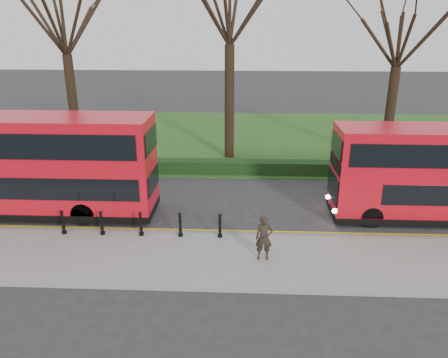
{
  "coord_description": "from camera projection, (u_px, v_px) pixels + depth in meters",
  "views": [
    {
      "loc": [
        2.91,
        -17.3,
        8.6
      ],
      "look_at": [
        2.1,
        0.5,
        2.0
      ],
      "focal_mm": 35.0,
      "sensor_mm": 36.0,
      "label": 1
    }
  ],
  "objects": [
    {
      "name": "kerb",
      "position": [
        173.0,
        233.0,
        18.35
      ],
      "size": [
        60.0,
        0.25,
        0.16
      ],
      "primitive_type": "cube",
      "color": "slate",
      "rests_on": "ground"
    },
    {
      "name": "pedestrian",
      "position": [
        264.0,
        238.0,
        16.0
      ],
      "size": [
        0.64,
        0.42,
        1.73
      ],
      "primitive_type": "imported",
      "rotation": [
        0.0,
        0.0,
        0.01
      ],
      "color": "black",
      "rests_on": "pavement"
    },
    {
      "name": "tree_mid",
      "position": [
        230.0,
        3.0,
        25.33
      ],
      "size": [
        8.27,
        8.27,
        12.92
      ],
      "color": "black",
      "rests_on": "ground"
    },
    {
      "name": "tree_right",
      "position": [
        400.0,
        34.0,
        25.49
      ],
      "size": [
        6.79,
        6.79,
        10.61
      ],
      "color": "black",
      "rests_on": "ground"
    },
    {
      "name": "grass_verge",
      "position": [
        205.0,
        137.0,
        33.35
      ],
      "size": [
        60.0,
        18.0,
        0.06
      ],
      "primitive_type": "cube",
      "color": "#244F1A",
      "rests_on": "ground"
    },
    {
      "name": "tree_left",
      "position": [
        63.0,
        18.0,
        26.05
      ],
      "size": [
        7.54,
        7.54,
        11.78
      ],
      "color": "black",
      "rests_on": "ground"
    },
    {
      "name": "bus_lead",
      "position": [
        26.0,
        166.0,
        19.69
      ],
      "size": [
        11.52,
        2.64,
        4.58
      ],
      "color": "red",
      "rests_on": "ground"
    },
    {
      "name": "ground",
      "position": [
        176.0,
        224.0,
        19.31
      ],
      "size": [
        120.0,
        120.0,
        0.0
      ],
      "primitive_type": "plane",
      "color": "#28282B",
      "rests_on": "ground"
    },
    {
      "name": "yellow_line_inner",
      "position": [
        175.0,
        229.0,
        18.84
      ],
      "size": [
        60.0,
        0.1,
        0.01
      ],
      "primitive_type": "cube",
      "color": "yellow",
      "rests_on": "ground"
    },
    {
      "name": "pavement",
      "position": [
        164.0,
        258.0,
        16.48
      ],
      "size": [
        60.0,
        4.0,
        0.15
      ],
      "primitive_type": "cube",
      "color": "gray",
      "rests_on": "ground"
    },
    {
      "name": "bollard_row",
      "position": [
        141.0,
        224.0,
        17.88
      ],
      "size": [
        6.65,
        0.15,
        1.0
      ],
      "color": "black",
      "rests_on": "pavement"
    },
    {
      "name": "hedge",
      "position": [
        193.0,
        167.0,
        25.54
      ],
      "size": [
        60.0,
        0.9,
        0.8
      ],
      "primitive_type": "cube",
      "color": "black",
      "rests_on": "ground"
    },
    {
      "name": "yellow_line_outer",
      "position": [
        174.0,
        232.0,
        18.65
      ],
      "size": [
        60.0,
        0.1,
        0.01
      ],
      "primitive_type": "cube",
      "color": "yellow",
      "rests_on": "ground"
    }
  ]
}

